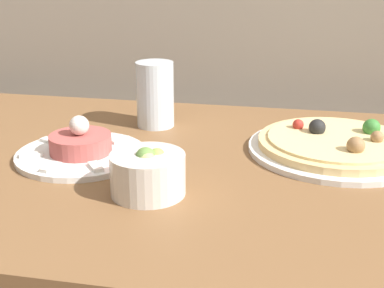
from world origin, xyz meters
name	(u,v)px	position (x,y,z in m)	size (l,w,h in m)	color
dining_table	(165,210)	(0.00, 0.37, 0.63)	(1.39, 0.75, 0.72)	brown
pizza_plate	(337,145)	(0.30, 0.48, 0.74)	(0.32, 0.32, 0.05)	white
tartare_plate	(81,149)	(-0.15, 0.36, 0.74)	(0.23, 0.23, 0.08)	white
small_bowl	(148,173)	(0.01, 0.24, 0.76)	(0.11, 0.11, 0.07)	silver
drinking_glass	(155,94)	(-0.07, 0.56, 0.79)	(0.08, 0.08, 0.13)	silver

